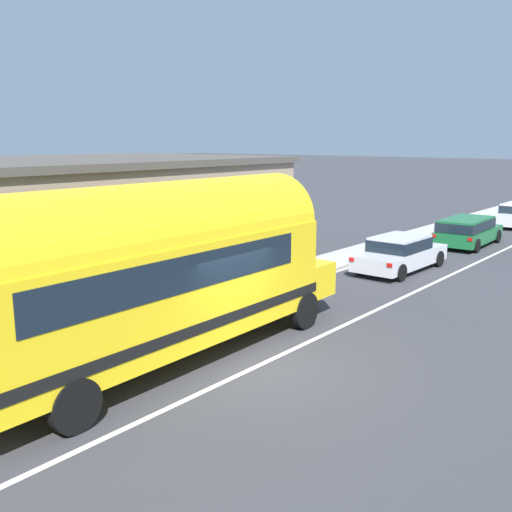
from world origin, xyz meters
name	(u,v)px	position (x,y,z in m)	size (l,w,h in m)	color
ground_plane	(256,367)	(0.00, 0.00, 0.00)	(300.00, 300.00, 0.00)	#38383D
lane_markings	(413,267)	(-1.67, 12.00, 0.00)	(3.75, 80.00, 0.01)	silver
sidewalk_slab	(324,264)	(-4.58, 10.00, 0.07)	(1.92, 90.00, 0.15)	#ADA89E
roadside_building	(21,223)	(-11.08, 0.75, 2.17)	(9.94, 19.10, 4.34)	gray
painted_bus	(143,268)	(-1.79, -1.66, 2.30)	(2.77, 11.78, 4.12)	yellow
car_lead	(400,252)	(-1.85, 11.11, 0.74)	(2.00, 4.75, 1.37)	silver
car_second	(467,230)	(-1.71, 18.04, 0.80)	(2.10, 4.79, 1.37)	#196633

